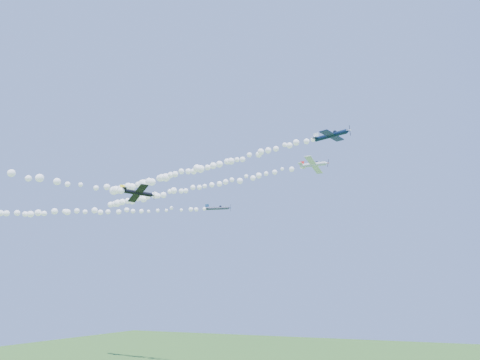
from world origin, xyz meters
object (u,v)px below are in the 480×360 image
at_px(plane_grey, 218,208).
at_px(plane_black, 138,193).
at_px(plane_navy, 332,135).
at_px(plane_white, 314,165).

relative_size(plane_grey, plane_black, 1.04).
bearing_deg(plane_navy, plane_grey, 165.67).
height_order(plane_navy, plane_black, plane_navy).
xyz_separation_m(plane_white, plane_black, (-28.19, -31.57, -11.74)).
height_order(plane_white, plane_grey, plane_white).
bearing_deg(plane_navy, plane_black, -147.44).
xyz_separation_m(plane_navy, plane_grey, (-33.85, 17.92, -8.28)).
relative_size(plane_navy, plane_black, 1.21).
bearing_deg(plane_grey, plane_white, -16.60).
bearing_deg(plane_grey, plane_navy, -47.05).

